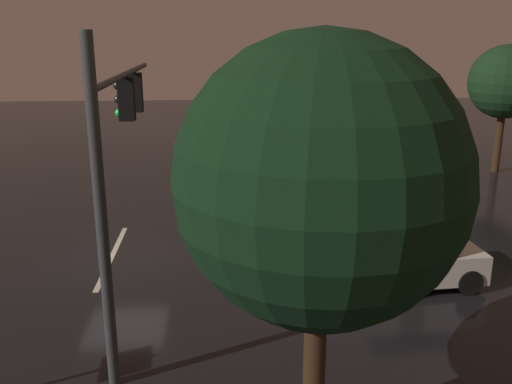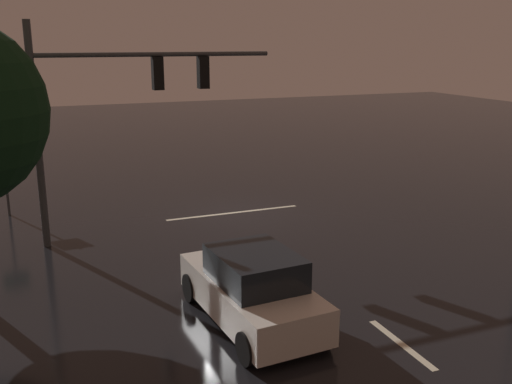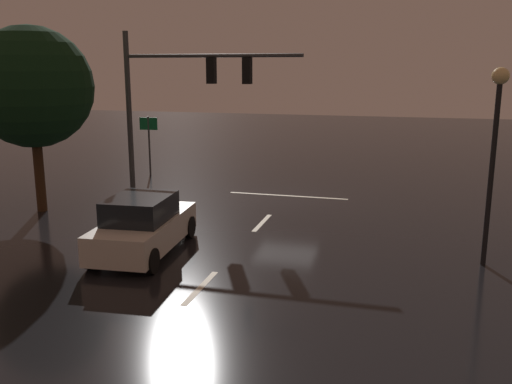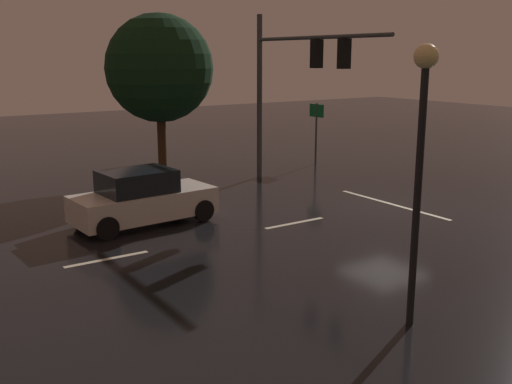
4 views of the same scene
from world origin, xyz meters
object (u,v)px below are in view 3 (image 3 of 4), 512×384
(tree_right_near, at_px, (32,87))
(street_lamp_left_kerb, at_px, (495,130))
(route_sign, at_px, (149,133))
(car_approaching, at_px, (143,226))
(traffic_signal_assembly, at_px, (181,88))

(tree_right_near, bearing_deg, street_lamp_left_kerb, 172.76)
(route_sign, bearing_deg, car_approaching, 114.80)
(route_sign, relative_size, tree_right_near, 0.43)
(car_approaching, relative_size, route_sign, 1.54)
(traffic_signal_assembly, height_order, street_lamp_left_kerb, traffic_signal_assembly)
(street_lamp_left_kerb, xyz_separation_m, tree_right_near, (15.24, -1.94, 0.88))
(traffic_signal_assembly, relative_size, tree_right_near, 1.10)
(route_sign, distance_m, tree_right_near, 7.99)
(car_approaching, distance_m, route_sign, 12.15)
(street_lamp_left_kerb, bearing_deg, traffic_signal_assembly, -26.70)
(traffic_signal_assembly, height_order, tree_right_near, tree_right_near)
(car_approaching, bearing_deg, street_lamp_left_kerb, -171.09)
(traffic_signal_assembly, bearing_deg, route_sign, -49.13)
(traffic_signal_assembly, xyz_separation_m, street_lamp_left_kerb, (-11.02, 5.54, -0.79))
(car_approaching, xyz_separation_m, street_lamp_left_kerb, (-9.38, -1.47, 2.87))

